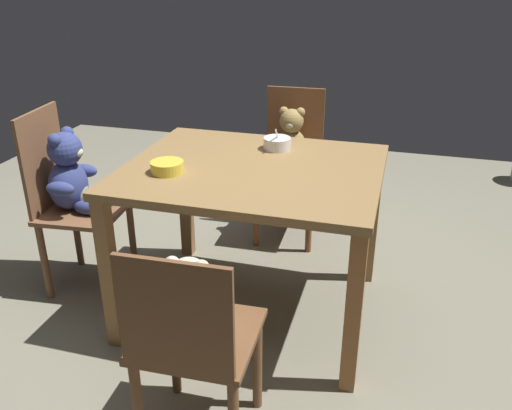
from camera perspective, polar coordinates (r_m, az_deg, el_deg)
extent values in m
cube|color=gray|center=(2.75, -0.29, -11.01)|extent=(5.20, 5.20, 0.04)
cube|color=olive|center=(2.39, -0.33, 3.65)|extent=(1.11, 0.93, 0.04)
cube|color=olive|center=(2.40, -15.16, -7.10)|extent=(0.06, 0.06, 0.71)
cube|color=brown|center=(2.12, 10.17, -11.24)|extent=(0.06, 0.06, 0.71)
cube|color=olive|center=(3.06, -7.39, 0.78)|extent=(0.06, 0.06, 0.71)
cube|color=olive|center=(2.85, 12.08, -1.50)|extent=(0.06, 0.06, 0.71)
cube|color=brown|center=(3.21, 3.43, 3.46)|extent=(0.38, 0.39, 0.02)
cube|color=brown|center=(3.30, 4.13, 8.39)|extent=(0.34, 0.03, 0.45)
cylinder|color=brown|center=(3.18, 0.03, -0.95)|extent=(0.04, 0.04, 0.41)
cylinder|color=brown|center=(3.13, 5.60, -1.54)|extent=(0.04, 0.04, 0.41)
cylinder|color=brown|center=(3.46, 1.30, 1.26)|extent=(0.04, 0.04, 0.41)
cylinder|color=brown|center=(3.42, 6.42, 0.75)|extent=(0.04, 0.04, 0.41)
cube|color=tan|center=(3.20, 3.44, 3.93)|extent=(0.35, 0.36, 0.04)
ellipsoid|color=#987D47|center=(3.22, 3.72, 6.27)|extent=(0.18, 0.15, 0.20)
ellipsoid|color=beige|center=(3.18, 3.56, 5.84)|extent=(0.10, 0.05, 0.12)
sphere|color=#987D47|center=(3.17, 3.76, 8.80)|extent=(0.14, 0.14, 0.14)
ellipsoid|color=beige|center=(3.12, 3.59, 8.38)|extent=(0.06, 0.05, 0.04)
sphere|color=#987D47|center=(3.17, 2.94, 9.82)|extent=(0.05, 0.05, 0.05)
sphere|color=#987D47|center=(3.16, 4.70, 9.69)|extent=(0.05, 0.05, 0.05)
ellipsoid|color=#987D47|center=(3.21, 1.95, 6.71)|extent=(0.06, 0.11, 0.05)
ellipsoid|color=#987D47|center=(3.18, 5.38, 6.43)|extent=(0.06, 0.11, 0.05)
ellipsoid|color=#987D47|center=(3.16, 2.50, 4.59)|extent=(0.06, 0.13, 0.06)
ellipsoid|color=#987D47|center=(3.14, 4.19, 4.44)|extent=(0.06, 0.13, 0.06)
cube|color=brown|center=(2.85, -17.54, -0.55)|extent=(0.42, 0.43, 0.02)
cube|color=brown|center=(2.84, -21.48, 4.42)|extent=(0.05, 0.36, 0.49)
cylinder|color=brown|center=(2.75, -15.49, -6.38)|extent=(0.04, 0.04, 0.41)
cylinder|color=brown|center=(3.01, -12.88, -3.22)|extent=(0.04, 0.04, 0.41)
cylinder|color=brown|center=(2.89, -21.31, -5.57)|extent=(0.04, 0.04, 0.41)
cylinder|color=brown|center=(3.14, -18.33, -2.64)|extent=(0.04, 0.04, 0.41)
ellipsoid|color=navy|center=(2.83, -19.09, 2.02)|extent=(0.20, 0.23, 0.25)
ellipsoid|color=beige|center=(2.80, -18.00, 1.72)|extent=(0.08, 0.12, 0.15)
sphere|color=navy|center=(2.76, -19.44, 5.56)|extent=(0.17, 0.17, 0.17)
ellipsoid|color=beige|center=(2.74, -18.29, 5.28)|extent=(0.06, 0.07, 0.05)
sphere|color=navy|center=(2.70, -20.39, 6.40)|extent=(0.06, 0.06, 0.06)
sphere|color=navy|center=(2.80, -19.24, 7.17)|extent=(0.06, 0.06, 0.06)
ellipsoid|color=navy|center=(2.71, -19.87, 1.61)|extent=(0.15, 0.08, 0.07)
ellipsoid|color=navy|center=(2.90, -17.61, 3.46)|extent=(0.15, 0.08, 0.07)
ellipsoid|color=navy|center=(2.75, -17.07, -0.25)|extent=(0.17, 0.09, 0.08)
ellipsoid|color=navy|center=(2.85, -16.04, 0.73)|extent=(0.17, 0.09, 0.08)
cube|color=brown|center=(1.88, -6.05, -13.48)|extent=(0.40, 0.39, 0.02)
cube|color=brown|center=(1.63, -8.53, -11.64)|extent=(0.36, 0.03, 0.38)
cylinder|color=brown|center=(2.10, 0.15, -16.24)|extent=(0.04, 0.04, 0.41)
cylinder|color=brown|center=(2.18, -8.58, -14.72)|extent=(0.04, 0.04, 0.41)
ellipsoid|color=beige|center=(1.77, -6.94, -11.94)|extent=(0.18, 0.15, 0.20)
ellipsoid|color=#D1BA8F|center=(1.81, -6.40, -11.33)|extent=(0.10, 0.05, 0.12)
sphere|color=beige|center=(1.69, -7.09, -7.67)|extent=(0.13, 0.13, 0.13)
ellipsoid|color=#D1BA8F|center=(1.73, -6.53, -7.15)|extent=(0.06, 0.05, 0.04)
sphere|color=beige|center=(1.64, -5.75, -6.60)|extent=(0.05, 0.05, 0.05)
sphere|color=beige|center=(1.67, -8.81, -6.16)|extent=(0.05, 0.05, 0.05)
ellipsoid|color=beige|center=(1.74, -3.67, -11.39)|extent=(0.06, 0.11, 0.06)
ellipsoid|color=beige|center=(1.80, -9.70, -10.39)|extent=(0.06, 0.11, 0.06)
ellipsoid|color=beige|center=(1.87, -4.33, -12.06)|extent=(0.06, 0.13, 0.06)
ellipsoid|color=beige|center=(1.90, -7.12, -11.59)|extent=(0.06, 0.13, 0.06)
cylinder|color=white|center=(2.60, 2.23, 6.49)|extent=(0.13, 0.13, 0.06)
cylinder|color=white|center=(2.61, 2.22, 6.00)|extent=(0.07, 0.07, 0.01)
cylinder|color=beige|center=(2.59, 2.24, 6.98)|extent=(0.11, 0.11, 0.01)
cylinder|color=#BCBCC1|center=(2.56, 2.18, 7.55)|extent=(0.02, 0.09, 0.07)
ellipsoid|color=#BCBCC1|center=(2.60, 2.26, 6.96)|extent=(0.03, 0.03, 0.01)
cylinder|color=yellow|center=(2.34, -9.31, 3.96)|extent=(0.14, 0.14, 0.05)
cylinder|color=yellow|center=(2.35, -9.28, 3.51)|extent=(0.08, 0.08, 0.01)
cylinder|color=beige|center=(2.33, -9.34, 4.42)|extent=(0.12, 0.12, 0.01)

